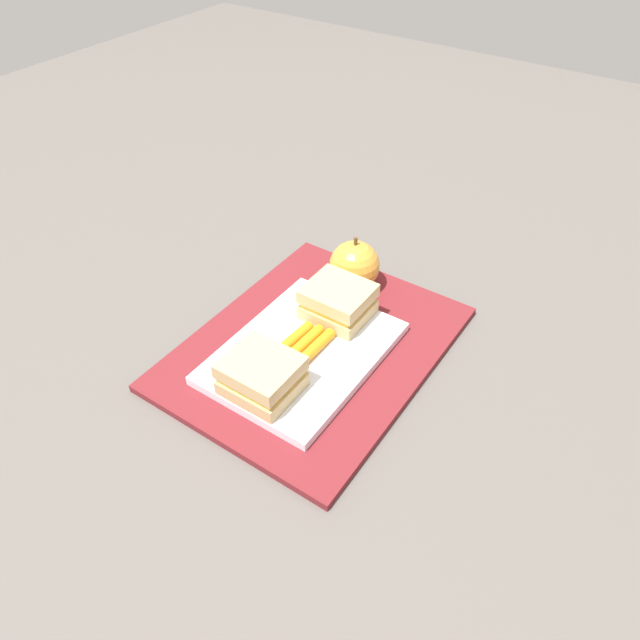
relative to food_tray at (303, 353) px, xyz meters
name	(u,v)px	position (x,y,z in m)	size (l,w,h in m)	color
ground_plane	(314,350)	(0.03, 0.00, -0.02)	(2.40, 2.40, 0.00)	#56514C
lunchbag_mat	(314,347)	(0.03, 0.00, -0.01)	(0.36, 0.28, 0.01)	maroon
food_tray	(303,353)	(0.00, 0.00, 0.00)	(0.23, 0.17, 0.01)	white
sandwich_half_left	(262,375)	(-0.08, 0.00, 0.03)	(0.07, 0.08, 0.04)	tan
sandwich_half_right	(338,301)	(0.08, 0.00, 0.03)	(0.07, 0.08, 0.04)	tan
carrot_sticks_bundle	(302,345)	(0.00, 0.00, 0.01)	(0.08, 0.04, 0.02)	orange
apple	(354,266)	(0.15, 0.02, 0.03)	(0.07, 0.07, 0.08)	gold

